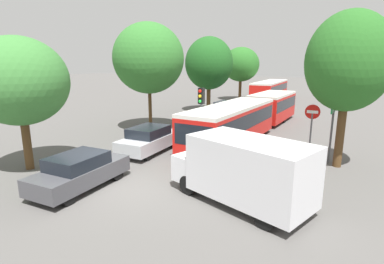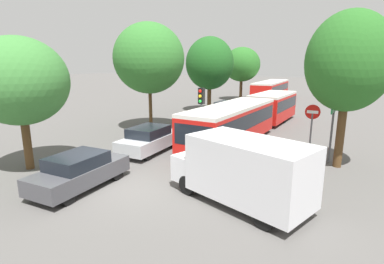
{
  "view_description": "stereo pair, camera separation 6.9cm",
  "coord_description": "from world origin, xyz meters",
  "px_view_note": "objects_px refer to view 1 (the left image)",
  "views": [
    {
      "loc": [
        7.24,
        -8.52,
        4.74
      ],
      "look_at": [
        0.2,
        5.1,
        1.2
      ],
      "focal_mm": 28.0,
      "sensor_mm": 36.0,
      "label": 1
    },
    {
      "loc": [
        7.31,
        -8.49,
        4.74
      ],
      "look_at": [
        0.2,
        5.1,
        1.2
      ],
      "focal_mm": 28.0,
      "sensor_mm": 36.0,
      "label": 2
    }
  ],
  "objects_px": {
    "city_bus_rear": "(270,89)",
    "no_entry_sign": "(311,124)",
    "tree_left_distant": "(240,65)",
    "tree_left_mid": "(149,58)",
    "tree_right_near": "(348,65)",
    "queued_car_graphite": "(80,171)",
    "queued_car_blue": "(227,110)",
    "tree_left_far": "(209,65)",
    "queued_car_black": "(202,121)",
    "direction_sign_post": "(334,110)",
    "articulated_bus": "(251,114)",
    "traffic_light": "(201,104)",
    "tree_left_near": "(19,82)",
    "queued_car_silver": "(150,139)",
    "white_van": "(244,169)"
  },
  "relations": [
    {
      "from": "city_bus_rear",
      "to": "traffic_light",
      "type": "distance_m",
      "value": 24.91
    },
    {
      "from": "no_entry_sign",
      "to": "direction_sign_post",
      "type": "height_order",
      "value": "direction_sign_post"
    },
    {
      "from": "queued_car_blue",
      "to": "tree_left_mid",
      "type": "relative_size",
      "value": 0.58
    },
    {
      "from": "direction_sign_post",
      "to": "tree_right_near",
      "type": "xyz_separation_m",
      "value": [
        0.37,
        -0.37,
        2.11
      ]
    },
    {
      "from": "articulated_bus",
      "to": "tree_right_near",
      "type": "relative_size",
      "value": 2.27
    },
    {
      "from": "tree_left_mid",
      "to": "tree_right_near",
      "type": "relative_size",
      "value": 1.07
    },
    {
      "from": "tree_left_near",
      "to": "tree_right_near",
      "type": "bearing_deg",
      "value": 29.02
    },
    {
      "from": "queued_car_graphite",
      "to": "no_entry_sign",
      "type": "bearing_deg",
      "value": -45.95
    },
    {
      "from": "direction_sign_post",
      "to": "city_bus_rear",
      "type": "bearing_deg",
      "value": -65.39
    },
    {
      "from": "queued_car_black",
      "to": "direction_sign_post",
      "type": "xyz_separation_m",
      "value": [
        8.58,
        -3.55,
        1.89
      ]
    },
    {
      "from": "queued_car_silver",
      "to": "queued_car_blue",
      "type": "distance_m",
      "value": 11.48
    },
    {
      "from": "traffic_light",
      "to": "tree_right_near",
      "type": "relative_size",
      "value": 0.49
    },
    {
      "from": "traffic_light",
      "to": "tree_left_near",
      "type": "distance_m",
      "value": 8.88
    },
    {
      "from": "tree_right_near",
      "to": "queued_car_blue",
      "type": "bearing_deg",
      "value": 134.22
    },
    {
      "from": "tree_left_mid",
      "to": "city_bus_rear",
      "type": "bearing_deg",
      "value": 81.26
    },
    {
      "from": "no_entry_sign",
      "to": "tree_left_mid",
      "type": "xyz_separation_m",
      "value": [
        -11.11,
        2.38,
        3.18
      ]
    },
    {
      "from": "queued_car_silver",
      "to": "tree_left_distant",
      "type": "relative_size",
      "value": 0.61
    },
    {
      "from": "direction_sign_post",
      "to": "queued_car_black",
      "type": "bearing_deg",
      "value": -17.22
    },
    {
      "from": "queued_car_graphite",
      "to": "tree_left_near",
      "type": "bearing_deg",
      "value": 81.4
    },
    {
      "from": "city_bus_rear",
      "to": "no_entry_sign",
      "type": "xyz_separation_m",
      "value": [
        7.68,
        -24.68,
        0.48
      ]
    },
    {
      "from": "queued_car_black",
      "to": "no_entry_sign",
      "type": "xyz_separation_m",
      "value": [
        7.68,
        -3.81,
        1.2
      ]
    },
    {
      "from": "tree_left_mid",
      "to": "queued_car_graphite",
      "type": "bearing_deg",
      "value": -69.72
    },
    {
      "from": "queued_car_black",
      "to": "no_entry_sign",
      "type": "relative_size",
      "value": 1.38
    },
    {
      "from": "tree_left_far",
      "to": "tree_left_distant",
      "type": "xyz_separation_m",
      "value": [
        -0.42,
        10.71,
        -0.13
      ]
    },
    {
      "from": "queued_car_silver",
      "to": "queued_car_graphite",
      "type": "bearing_deg",
      "value": -176.46
    },
    {
      "from": "traffic_light",
      "to": "tree_left_distant",
      "type": "distance_m",
      "value": 23.44
    },
    {
      "from": "queued_car_black",
      "to": "traffic_light",
      "type": "xyz_separation_m",
      "value": [
        1.84,
        -3.94,
        1.82
      ]
    },
    {
      "from": "queued_car_graphite",
      "to": "tree_left_far",
      "type": "distance_m",
      "value": 20.09
    },
    {
      "from": "city_bus_rear",
      "to": "tree_left_near",
      "type": "bearing_deg",
      "value": 172.76
    },
    {
      "from": "queued_car_blue",
      "to": "queued_car_graphite",
      "type": "bearing_deg",
      "value": 179.89
    },
    {
      "from": "queued_car_graphite",
      "to": "tree_right_near",
      "type": "distance_m",
      "value": 12.12
    },
    {
      "from": "articulated_bus",
      "to": "traffic_light",
      "type": "height_order",
      "value": "traffic_light"
    },
    {
      "from": "city_bus_rear",
      "to": "direction_sign_post",
      "type": "xyz_separation_m",
      "value": [
        8.58,
        -24.43,
        1.17
      ]
    },
    {
      "from": "city_bus_rear",
      "to": "no_entry_sign",
      "type": "height_order",
      "value": "no_entry_sign"
    },
    {
      "from": "tree_left_distant",
      "to": "city_bus_rear",
      "type": "bearing_deg",
      "value": 30.82
    },
    {
      "from": "direction_sign_post",
      "to": "tree_left_mid",
      "type": "bearing_deg",
      "value": -4.79
    },
    {
      "from": "articulated_bus",
      "to": "queued_car_silver",
      "type": "height_order",
      "value": "articulated_bus"
    },
    {
      "from": "city_bus_rear",
      "to": "queued_car_black",
      "type": "xyz_separation_m",
      "value": [
        -0.0,
        -20.88,
        -0.72
      ]
    },
    {
      "from": "articulated_bus",
      "to": "direction_sign_post",
      "type": "height_order",
      "value": "direction_sign_post"
    },
    {
      "from": "traffic_light",
      "to": "queued_car_black",
      "type": "bearing_deg",
      "value": -147.29
    },
    {
      "from": "queued_car_blue",
      "to": "traffic_light",
      "type": "distance_m",
      "value": 9.68
    },
    {
      "from": "white_van",
      "to": "direction_sign_post",
      "type": "bearing_deg",
      "value": -91.82
    },
    {
      "from": "queued_car_black",
      "to": "tree_left_mid",
      "type": "relative_size",
      "value": 0.52
    },
    {
      "from": "tree_left_far",
      "to": "tree_right_near",
      "type": "relative_size",
      "value": 1.04
    },
    {
      "from": "queued_car_graphite",
      "to": "no_entry_sign",
      "type": "xyz_separation_m",
      "value": [
        7.45,
        7.53,
        1.18
      ]
    },
    {
      "from": "tree_right_near",
      "to": "tree_left_far",
      "type": "bearing_deg",
      "value": 134.98
    },
    {
      "from": "no_entry_sign",
      "to": "queued_car_graphite",
      "type": "bearing_deg",
      "value": -44.69
    },
    {
      "from": "articulated_bus",
      "to": "city_bus_rear",
      "type": "xyz_separation_m",
      "value": [
        -3.36,
        20.01,
        0.05
      ]
    },
    {
      "from": "traffic_light",
      "to": "city_bus_rear",
      "type": "bearing_deg",
      "value": -168.13
    },
    {
      "from": "queued_car_blue",
      "to": "tree_left_far",
      "type": "relative_size",
      "value": 0.6
    }
  ]
}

